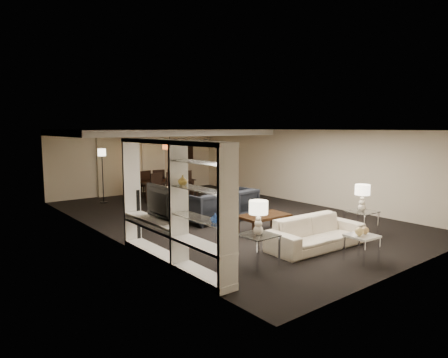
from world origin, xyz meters
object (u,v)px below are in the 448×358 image
television (157,203)px  chair_nl (160,189)px  sofa (316,233)px  coffee_table (264,224)px  side_table_right (361,223)px  chair_nr (190,185)px  armchair_left (204,208)px  marble_table (361,248)px  side_table_left (258,250)px  floor_speaker (137,217)px  chair_nm (175,187)px  chair_fm (157,183)px  vase_amber (183,180)px  chair_fl (142,184)px  table_lamp_left (258,218)px  chair_fr (171,182)px  dining_table (166,189)px  floor_lamp (103,176)px  vase_blue (215,218)px  pendant_light (170,146)px  armchair_right (237,203)px  table_lamp_right (362,198)px

television → chair_nl: size_ratio=1.14×
sofa → coffee_table: size_ratio=1.82×
side_table_right → chair_nr: bearing=95.3°
armchair_left → marble_table: bearing=95.0°
side_table_left → sofa: bearing=0.0°
side_table_right → chair_nl: bearing=105.5°
floor_speaker → chair_nm: floor_speaker is taller
floor_speaker → chair_nr: floor_speaker is taller
chair_fm → sofa: bearing=93.8°
coffee_table → chair_fm: size_ratio=1.21×
side_table_left → vase_amber: (-1.26, 0.61, 1.36)m
side_table_left → chair_nl: 6.72m
floor_speaker → chair_nl: 4.71m
armchair_left → chair_fl: bearing=-99.0°
side_table_left → table_lamp_left: size_ratio=0.97×
chair_fr → dining_table: bearing=48.6°
chair_nm → floor_lamp: 2.50m
chair_fm → table_lamp_left: bearing=81.8°
table_lamp_left → vase_blue: (-1.26, -0.33, 0.24)m
pendant_light → chair_fr: size_ratio=0.51×
armchair_right → sofa: bearing=72.0°
vase_blue → chair_fr: (4.05, 8.16, -0.63)m
table_lamp_right → floor_speaker: bearing=149.3°
television → chair_fr: bearing=-32.9°
side_table_left → chair_fl: 7.99m
armchair_left → vase_amber: 3.78m
chair_nl → armchair_right: bearing=-83.2°
vase_blue → sofa: bearing=6.3°
chair_fl → chair_nr: bearing=125.3°
sofa → vase_amber: bearing=171.2°
armchair_left → table_lamp_right: bearing=122.1°
television → armchair_left: bearing=-54.2°
vase_amber → chair_nl: vase_amber is taller
table_lamp_right → armchair_left: bearing=124.9°
sofa → floor_speaker: floor_speaker is taller
coffee_table → armchair_left: 1.81m
side_table_right → floor_speaker: size_ratio=0.51×
table_lamp_right → marble_table: table_lamp_right is taller
marble_table → table_lamp_left: bearing=147.1°
side_table_right → chair_nm: (-1.21, 6.53, 0.22)m
floor_speaker → chair_fr: (3.94, 5.13, -0.09)m
chair_fl → sofa: bearing=83.4°
coffee_table → chair_fm: bearing=85.5°
table_lamp_left → chair_nm: bearing=71.4°
sofa → dining_table: dining_table is taller
armchair_right → chair_nr: bearing=-106.4°
chair_fl → marble_table: bearing=83.3°
floor_speaker → floor_lamp: 5.37m
pendant_light → marble_table: pendant_light is taller
television → chair_fm: 7.11m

